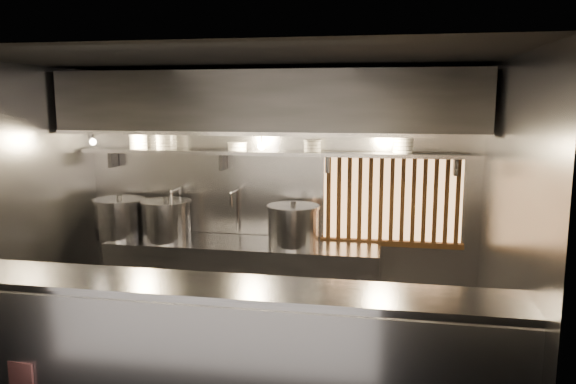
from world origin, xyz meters
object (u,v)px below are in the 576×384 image
(pendant_bulb, at_px, (262,146))
(stock_pot_left, at_px, (120,218))
(stock_pot_right, at_px, (293,225))
(stock_pot_mid, at_px, (167,220))
(heat_lamp, at_px, (91,136))

(pendant_bulb, height_order, stock_pot_left, pendant_bulb)
(stock_pot_left, xyz_separation_m, stock_pot_right, (2.02, -0.00, -0.00))
(pendant_bulb, relative_size, stock_pot_right, 0.30)
(pendant_bulb, distance_m, stock_pot_left, 1.85)
(stock_pot_left, distance_m, stock_pot_right, 2.02)
(stock_pot_left, height_order, stock_pot_right, stock_pot_left)
(pendant_bulb, xyz_separation_m, stock_pot_left, (-1.65, -0.08, -0.84))
(stock_pot_mid, bearing_deg, stock_pot_right, 1.40)
(pendant_bulb, bearing_deg, stock_pot_mid, -173.62)
(heat_lamp, relative_size, stock_pot_left, 0.53)
(pendant_bulb, bearing_deg, heat_lamp, -169.00)
(stock_pot_right, bearing_deg, pendant_bulb, 166.97)
(heat_lamp, distance_m, pendant_bulb, 1.83)
(stock_pot_right, bearing_deg, heat_lamp, -173.01)
(heat_lamp, xyz_separation_m, stock_pot_left, (0.15, 0.27, -0.94))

